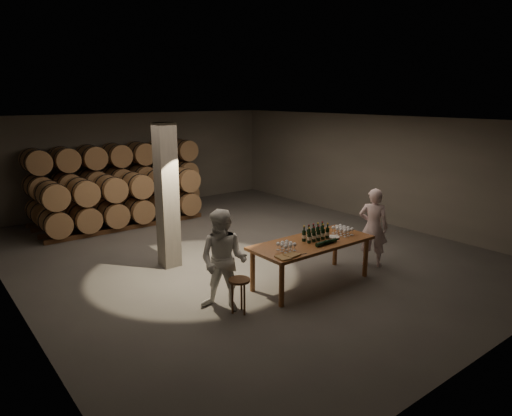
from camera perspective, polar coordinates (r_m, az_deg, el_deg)
room at (r=10.17m, az=-11.07°, el=1.42°), size 12.00×12.00×12.00m
tasting_table at (r=9.28m, az=7.00°, el=-4.77°), size 2.60×1.10×0.90m
barrel_stack_back at (r=15.08m, az=-16.87°, el=3.51°), size 5.48×0.95×2.31m
barrel_stack_front at (r=13.73m, az=-16.13°, el=1.02°), size 4.70×0.95×1.57m
bottle_cluster at (r=9.33m, az=7.48°, el=-3.27°), size 0.60×0.23×0.32m
lying_bottles at (r=9.09m, az=8.82°, el=-4.26°), size 0.64×0.09×0.09m
glass_cluster_left at (r=8.64m, az=3.81°, el=-4.57°), size 0.30×0.30×0.16m
glass_cluster_right at (r=9.79m, az=10.78°, el=-2.56°), size 0.30×0.41×0.16m
plate at (r=9.58m, az=9.65°, el=-3.56°), size 0.25×0.25×0.01m
notebook_near at (r=8.39m, az=4.51°, el=-5.88°), size 0.28×0.24×0.03m
notebook_corner at (r=8.27m, az=3.44°, el=-6.19°), size 0.25×0.31×0.02m
pen at (r=8.49m, az=5.92°, el=-5.74°), size 0.14×0.05×0.01m
stool at (r=8.09m, az=-2.10°, el=-9.63°), size 0.38×0.38×0.63m
person_man at (r=10.52m, az=14.44°, el=-2.34°), size 0.70×0.78×1.78m
person_woman at (r=8.10m, az=-4.09°, el=-6.58°), size 1.09×1.13×1.84m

